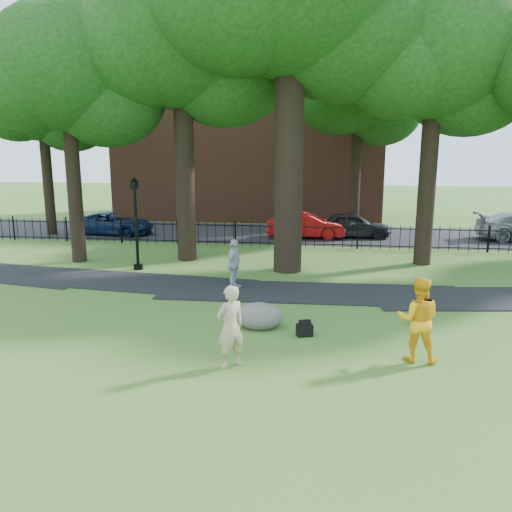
# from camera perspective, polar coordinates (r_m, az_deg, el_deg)

# --- Properties ---
(ground) EXTENTS (120.00, 120.00, 0.00)m
(ground) POSITION_cam_1_polar(r_m,az_deg,el_deg) (13.14, 1.16, -8.76)
(ground) COLOR #3F7127
(ground) RESTS_ON ground
(footpath) EXTENTS (36.07, 3.85, 0.03)m
(footpath) POSITION_cam_1_polar(r_m,az_deg,el_deg) (16.77, 6.17, -4.23)
(footpath) COLOR black
(footpath) RESTS_ON ground
(street) EXTENTS (80.00, 7.00, 0.02)m
(street) POSITION_cam_1_polar(r_m,az_deg,el_deg) (28.62, 5.01, 2.49)
(street) COLOR black
(street) RESTS_ON ground
(iron_fence) EXTENTS (44.00, 0.04, 1.20)m
(iron_fence) POSITION_cam_1_polar(r_m,az_deg,el_deg) (24.58, 4.53, 2.38)
(iron_fence) COLOR black
(iron_fence) RESTS_ON ground
(brick_building) EXTENTS (18.00, 8.00, 12.00)m
(brick_building) POSITION_cam_1_polar(r_m,az_deg,el_deg) (36.65, -0.56, 13.98)
(brick_building) COLOR brown
(brick_building) RESTS_ON ground
(tree_row) EXTENTS (26.82, 7.96, 12.42)m
(tree_row) POSITION_cam_1_polar(r_m,az_deg,el_deg) (20.94, 5.74, 21.49)
(tree_row) COLOR black
(tree_row) RESTS_ON ground
(woman) EXTENTS (0.79, 0.78, 1.84)m
(woman) POSITION_cam_1_polar(r_m,az_deg,el_deg) (10.89, -2.95, -8.05)
(woman) COLOR tan
(woman) RESTS_ON ground
(man) EXTENTS (1.03, 0.85, 1.93)m
(man) POSITION_cam_1_polar(r_m,az_deg,el_deg) (11.73, 18.03, -6.91)
(man) COLOR #F5A414
(man) RESTS_ON ground
(pedestrian) EXTENTS (0.58, 1.07, 1.72)m
(pedestrian) POSITION_cam_1_polar(r_m,az_deg,el_deg) (17.01, -2.54, -0.94)
(pedestrian) COLOR #BBBBC0
(pedestrian) RESTS_ON ground
(boulder) EXTENTS (1.42, 1.17, 0.74)m
(boulder) POSITION_cam_1_polar(r_m,az_deg,el_deg) (13.41, 0.33, -6.65)
(boulder) COLOR #6A6859
(boulder) RESTS_ON ground
(lamppost) EXTENTS (0.36, 0.36, 3.65)m
(lamppost) POSITION_cam_1_polar(r_m,az_deg,el_deg) (20.22, -13.53, 3.45)
(lamppost) COLOR black
(lamppost) RESTS_ON ground
(backpack) EXTENTS (0.46, 0.36, 0.30)m
(backpack) POSITION_cam_1_polar(r_m,az_deg,el_deg) (12.93, 5.56, -8.44)
(backpack) COLOR black
(backpack) RESTS_ON ground
(red_bag) EXTENTS (0.39, 0.29, 0.24)m
(red_bag) POSITION_cam_1_polar(r_m,az_deg,el_deg) (14.35, 18.00, -7.04)
(red_bag) COLOR maroon
(red_bag) RESTS_ON ground
(red_sedan) EXTENTS (4.22, 1.61, 1.37)m
(red_sedan) POSITION_cam_1_polar(r_m,az_deg,el_deg) (27.25, 5.70, 3.47)
(red_sedan) COLOR #A20C0D
(red_sedan) RESTS_ON ground
(navy_van) EXTENTS (4.69, 2.54, 1.25)m
(navy_van) POSITION_cam_1_polar(r_m,az_deg,el_deg) (29.50, -15.91, 3.59)
(navy_van) COLOR #0E2047
(navy_van) RESTS_ON ground
(grey_car) EXTENTS (4.02, 1.63, 1.37)m
(grey_car) POSITION_cam_1_polar(r_m,az_deg,el_deg) (27.86, 11.04, 3.49)
(grey_car) COLOR black
(grey_car) RESTS_ON ground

